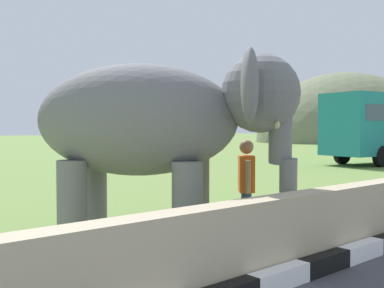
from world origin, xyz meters
The scene contains 4 objects.
barrier_parapet centered at (2.00, 3.76, 0.50)m, with size 28.00×0.36×1.00m, color tan.
elephant centered at (2.85, 5.78, 1.92)m, with size 3.76×3.89×2.93m.
person_handler centered at (4.16, 5.22, 0.93)m, with size 0.50×0.53×1.66m.
hill_east centered at (55.00, 33.82, 0.00)m, with size 26.52×21.21×18.19m.
Camera 1 is at (-1.46, 0.09, 1.85)m, focal length 44.17 mm.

